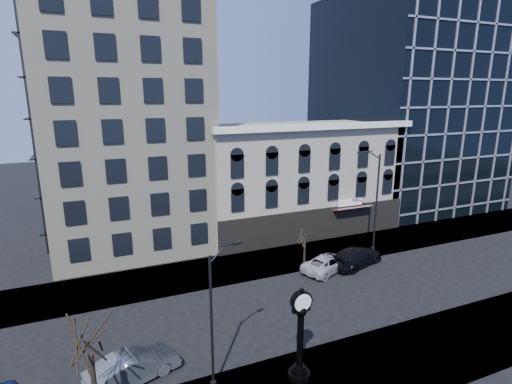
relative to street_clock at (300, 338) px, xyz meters
name	(u,v)px	position (x,y,z in m)	size (l,w,h in m)	color
ground	(252,315)	(0.07, 7.08, -2.59)	(160.00, 160.00, 0.00)	black
sidewalk_far	(218,270)	(0.07, 15.08, -2.53)	(160.00, 6.00, 0.12)	gray
cream_tower	(119,52)	(-6.05, 25.96, 16.73)	(15.90, 15.40, 42.50)	#C0B89B
victorian_row	(296,178)	(12.07, 22.97, 3.40)	(22.60, 11.19, 12.50)	#9F9582
glass_office	(406,104)	(32.07, 27.99, 11.41)	(20.00, 20.15, 28.00)	black
street_clock	(300,338)	(0.00, 0.00, 0.00)	(1.24, 1.24, 5.47)	black
street_lamp_near	(219,280)	(-4.09, 1.32, 3.60)	(1.96, 1.03, 8.04)	black
street_lamp_far	(371,175)	(14.82, 13.30, 5.33)	(2.61, 1.04, 10.34)	black
bare_tree_near	(89,337)	(-10.37, 0.40, 2.55)	(3.87, 3.87, 6.65)	black
bare_tree_far	(305,234)	(7.86, 13.31, 0.41)	(2.23, 2.23, 3.83)	black
car_near_b	(133,367)	(-8.49, 3.47, -1.76)	(1.76, 5.06, 1.67)	#595B60
car_far_a	(327,263)	(9.01, 11.28, -1.86)	(2.42, 5.26, 1.46)	silver
car_far_b	(356,257)	(12.12, 11.27, -1.73)	(2.40, 5.91, 1.72)	black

